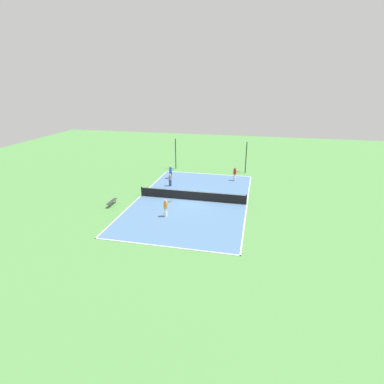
{
  "coord_description": "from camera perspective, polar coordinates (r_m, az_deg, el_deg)",
  "views": [
    {
      "loc": [
        6.3,
        -28.02,
        11.62
      ],
      "look_at": [
        0.0,
        0.0,
        0.9
      ],
      "focal_mm": 28.0,
      "sensor_mm": 36.0,
      "label": 1
    }
  ],
  "objects": [
    {
      "name": "player_coach_red",
      "position": [
        37.12,
        8.16,
        3.58
      ],
      "size": [
        0.96,
        0.79,
        1.65
      ],
      "rotation": [
        0.0,
        0.0,
        5.7
      ],
      "color": "white",
      "rests_on": "court_surface"
    },
    {
      "name": "court_surface",
      "position": [
        30.98,
        0.0,
        -1.54
      ],
      "size": [
        11.36,
        19.04,
        0.02
      ],
      "color": "#4C729E",
      "rests_on": "ground_plane"
    },
    {
      "name": "tennis_net",
      "position": [
        30.78,
        0.0,
        -0.61
      ],
      "size": [
        11.16,
        0.1,
        1.04
      ],
      "color": "black",
      "rests_on": "court_surface"
    },
    {
      "name": "tennis_ball_midcourt",
      "position": [
        26.48,
        -6.33,
        -5.56
      ],
      "size": [
        0.07,
        0.07,
        0.07
      ],
      "primitive_type": "sphere",
      "color": "#CCE033",
      "rests_on": "court_surface"
    },
    {
      "name": "fence_post_back_right",
      "position": [
        40.27,
        10.25,
        6.46
      ],
      "size": [
        0.12,
        0.12,
        4.2
      ],
      "color": "black",
      "rests_on": "ground_plane"
    },
    {
      "name": "player_near_blue",
      "position": [
        37.56,
        -4.1,
        4.0
      ],
      "size": [
        0.93,
        0.86,
        1.7
      ],
      "rotation": [
        0.0,
        0.0,
        5.58
      ],
      "color": "navy",
      "rests_on": "court_surface"
    },
    {
      "name": "player_baseline_gray",
      "position": [
        34.91,
        -4.19,
        2.47
      ],
      "size": [
        0.61,
        0.99,
        1.49
      ],
      "rotation": [
        0.0,
        0.0,
        4.4
      ],
      "color": "navy",
      "rests_on": "court_surface"
    },
    {
      "name": "tennis_ball_left_sideline",
      "position": [
        29.95,
        -7.73,
        -2.44
      ],
      "size": [
        0.07,
        0.07,
        0.07
      ],
      "primitive_type": "sphere",
      "color": "#CCE033",
      "rests_on": "court_surface"
    },
    {
      "name": "player_center_orange",
      "position": [
        27.03,
        -5.05,
        -2.82
      ],
      "size": [
        0.67,
        0.99,
        1.65
      ],
      "rotation": [
        0.0,
        0.0,
        1.17
      ],
      "color": "white",
      "rests_on": "court_surface"
    },
    {
      "name": "tennis_ball_right_alley",
      "position": [
        25.62,
        -10.08,
        -6.71
      ],
      "size": [
        0.07,
        0.07,
        0.07
      ],
      "primitive_type": "sphere",
      "color": "#CCE033",
      "rests_on": "court_surface"
    },
    {
      "name": "ground_plane",
      "position": [
        30.98,
        0.0,
        -1.56
      ],
      "size": [
        80.0,
        80.0,
        0.0
      ],
      "primitive_type": "plane",
      "color": "#518E47"
    },
    {
      "name": "fence_post_back_left",
      "position": [
        41.74,
        -3.13,
        7.25
      ],
      "size": [
        0.12,
        0.12,
        4.2
      ],
      "color": "black",
      "rests_on": "ground_plane"
    },
    {
      "name": "tennis_ball_near_net",
      "position": [
        27.97,
        -12.34,
        -4.46
      ],
      "size": [
        0.07,
        0.07,
        0.07
      ],
      "primitive_type": "sphere",
      "color": "#CCE033",
      "rests_on": "court_surface"
    },
    {
      "name": "bench",
      "position": [
        30.63,
        -15.01,
        -1.78
      ],
      "size": [
        0.36,
        1.69,
        0.45
      ],
      "rotation": [
        0.0,
        0.0,
        1.57
      ],
      "color": "#333338",
      "rests_on": "ground_plane"
    }
  ]
}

